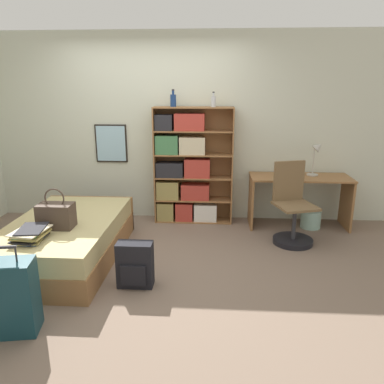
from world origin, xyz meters
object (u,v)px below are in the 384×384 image
object	(u,v)px
book_stack_on_bed	(30,234)
backpack	(135,265)
bed	(67,239)
suitcase	(4,298)
desk_lamp	(317,152)
handbag	(56,215)
bookcase	(186,170)
waste_bin	(311,219)
bottle_green	(173,100)
desk	(299,191)
desk_chair	(292,217)
bottle_brown	(213,101)

from	to	relation	value
book_stack_on_bed	backpack	bearing A→B (deg)	0.94
bed	suitcase	distance (m)	1.34
desk_lamp	handbag	bearing A→B (deg)	-153.17
bookcase	bed	bearing A→B (deg)	-133.44
book_stack_on_bed	waste_bin	xyz separation A→B (m)	(3.06, 1.72, -0.40)
suitcase	waste_bin	world-z (taller)	suitcase
bookcase	handbag	bearing A→B (deg)	-128.21
bottle_green	bed	bearing A→B (deg)	-129.67
desk	desk_chair	distance (m)	0.62
suitcase	bottle_green	bearing A→B (deg)	68.62
suitcase	backpack	size ratio (longest dim) A/B	1.64
book_stack_on_bed	bottle_green	size ratio (longest dim) A/B	1.80
desk_lamp	desk	bearing A→B (deg)	-159.19
bottle_green	desk_lamp	bearing A→B (deg)	-0.84
backpack	waste_bin	bearing A→B (deg)	39.39
handbag	bed	bearing A→B (deg)	94.62
bookcase	desk	bearing A→B (deg)	-4.45
handbag	bottle_brown	size ratio (longest dim) A/B	2.15
waste_bin	bottle_green	bearing A→B (deg)	175.11
handbag	bottle_green	distance (m)	2.17
handbag	book_stack_on_bed	bearing A→B (deg)	-108.87
bottle_green	desk_lamp	size ratio (longest dim) A/B	0.48
bed	backpack	xyz separation A→B (m)	(0.90, -0.57, -0.01)
book_stack_on_bed	desk_chair	world-z (taller)	desk_chair
desk	bookcase	bearing A→B (deg)	175.55
bottle_green	desk	world-z (taller)	bottle_green
suitcase	desk	distance (m)	3.74
bottle_brown	bookcase	bearing A→B (deg)	174.49
bed	book_stack_on_bed	bearing A→B (deg)	-99.46
suitcase	bottle_brown	xyz separation A→B (m)	(1.57, 2.61, 1.38)
book_stack_on_bed	bottle_brown	xyz separation A→B (m)	(1.71, 1.86, 1.17)
bottle_brown	suitcase	bearing A→B (deg)	-120.94
bottle_brown	backpack	bearing A→B (deg)	-111.21
suitcase	backpack	bearing A→B (deg)	42.19
suitcase	backpack	distance (m)	1.15
handbag	bottle_brown	distance (m)	2.45
suitcase	desk_lamp	xyz separation A→B (m)	(2.96, 2.61, 0.72)
bookcase	backpack	world-z (taller)	bookcase
bottle_green	desk_chair	xyz separation A→B (m)	(1.53, -0.67, -1.37)
bottle_brown	desk_lamp	xyz separation A→B (m)	(1.40, -0.01, -0.66)
suitcase	bottle_green	size ratio (longest dim) A/B	3.22
bookcase	desk_lamp	xyz separation A→B (m)	(1.77, -0.04, 0.28)
book_stack_on_bed	desk	bearing A→B (deg)	31.48
desk_chair	waste_bin	distance (m)	0.66
suitcase	bed	bearing A→B (deg)	91.92
bed	suitcase	world-z (taller)	suitcase
bottle_brown	desk_lamp	bearing A→B (deg)	-0.23
bookcase	desk_chair	world-z (taller)	bookcase
bed	desk	world-z (taller)	desk
handbag	desk_lamp	xyz separation A→B (m)	(2.99, 1.51, 0.43)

